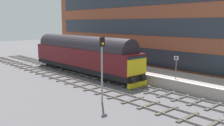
{
  "coord_description": "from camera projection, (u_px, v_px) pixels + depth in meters",
  "views": [
    {
      "loc": [
        -17.68,
        -17.46,
        6.24
      ],
      "look_at": [
        0.2,
        2.31,
        1.93
      ],
      "focal_mm": 40.0,
      "sensor_mm": 36.0,
      "label": 1
    }
  ],
  "objects": [
    {
      "name": "track_main",
      "position": [
        126.0,
        84.0,
        25.48
      ],
      "size": [
        2.5,
        60.0,
        0.15
      ],
      "color": "slate",
      "rests_on": "ground"
    },
    {
      "name": "platform_number_sign",
      "position": [
        176.0,
        64.0,
        23.14
      ],
      "size": [
        0.1,
        0.44,
        2.19
      ],
      "color": "slate",
      "rests_on": "station_platform"
    },
    {
      "name": "station_building",
      "position": [
        151.0,
        28.0,
        34.07
      ],
      "size": [
        5.34,
        37.73,
        11.04
      ],
      "color": "brown",
      "rests_on": "ground"
    },
    {
      "name": "ground_plane",
      "position": [
        126.0,
        84.0,
        25.49
      ],
      "size": [
        140.0,
        140.0,
        0.0
      ],
      "primitive_type": "plane",
      "color": "#5E5A5F",
      "rests_on": "ground"
    },
    {
      "name": "track_adjacent_west",
      "position": [
        100.0,
        90.0,
        23.24
      ],
      "size": [
        2.5,
        60.0,
        0.15
      ],
      "color": "gray",
      "rests_on": "ground"
    },
    {
      "name": "diesel_locomotive",
      "position": [
        82.0,
        54.0,
        30.67
      ],
      "size": [
        2.74,
        18.69,
        4.68
      ],
      "color": "black",
      "rests_on": "ground"
    },
    {
      "name": "signal_post_mid",
      "position": [
        102.0,
        63.0,
        19.34
      ],
      "size": [
        0.44,
        0.22,
        5.16
      ],
      "color": "gray",
      "rests_on": "ground"
    },
    {
      "name": "station_platform",
      "position": [
        148.0,
        75.0,
        27.79
      ],
      "size": [
        4.0,
        44.0,
        1.01
      ],
      "color": "#A59A95",
      "rests_on": "ground"
    }
  ]
}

